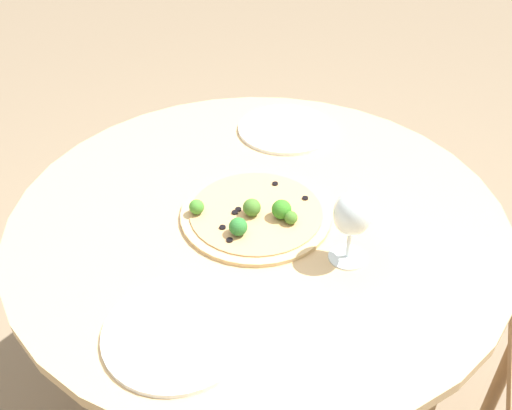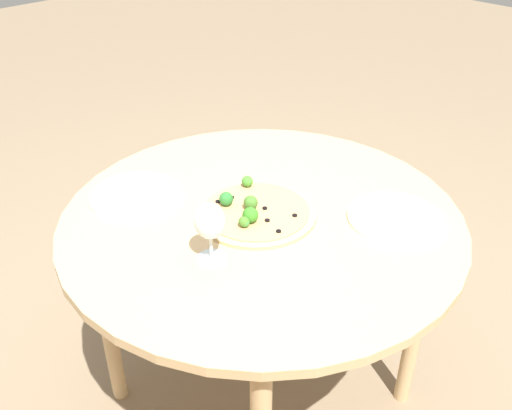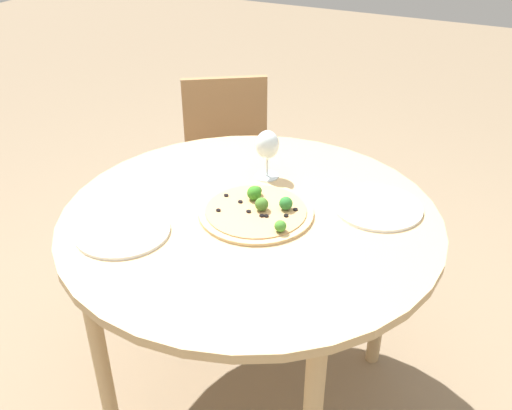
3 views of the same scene
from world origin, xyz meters
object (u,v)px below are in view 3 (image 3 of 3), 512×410
Objects in this scene: wine_glass at (267,146)px; plate_far at (378,207)px; chair at (228,165)px; plate_near at (123,231)px; pizza at (258,210)px.

plate_far is at bearing 174.72° from wine_glass.
plate_near is (-0.21, 0.98, 0.30)m from chair.
chair is at bearing -78.09° from plate_near.
wine_glass reaches higher than chair.
plate_near is at bearing 36.18° from plate_far.
plate_near is at bearing 41.47° from pizza.
plate_near and plate_far have the same top height.
pizza is 0.39m from plate_near.
wine_glass is 0.62× the size of plate_near.
wine_glass reaches higher than plate_far.
plate_near is 0.99× the size of plate_far.
chair is 2.47× the size of pizza.
plate_far is (-0.60, -0.44, 0.00)m from plate_near.
chair is 1.02m from plate_far.
wine_glass is at bearing -83.04° from chair.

